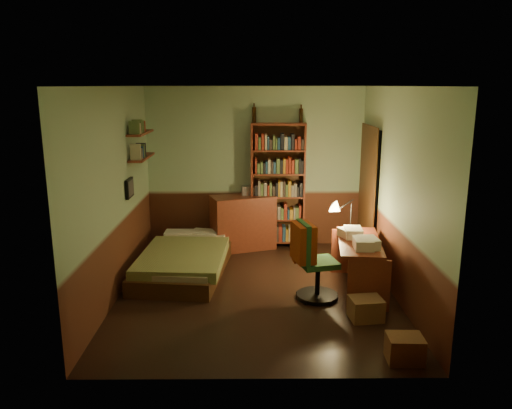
{
  "coord_description": "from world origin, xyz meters",
  "views": [
    {
      "loc": [
        -0.05,
        -6.06,
        2.61
      ],
      "look_at": [
        0.0,
        0.25,
        1.1
      ],
      "focal_mm": 35.0,
      "sensor_mm": 36.0,
      "label": 1
    }
  ],
  "objects_px": {
    "bed": "(185,251)",
    "mini_stereo": "(250,190)",
    "office_chair": "(318,259)",
    "desk": "(358,265)",
    "desk_lamp": "(351,206)",
    "dresser": "(243,222)",
    "cardboard_box_a": "(405,349)",
    "cardboard_box_b": "(366,309)",
    "bookshelf": "(278,186)"
  },
  "relations": [
    {
      "from": "dresser",
      "to": "mini_stereo",
      "type": "height_order",
      "value": "mini_stereo"
    },
    {
      "from": "bed",
      "to": "cardboard_box_a",
      "type": "distance_m",
      "value": 3.44
    },
    {
      "from": "bed",
      "to": "desk_lamp",
      "type": "distance_m",
      "value": 2.43
    },
    {
      "from": "dresser",
      "to": "cardboard_box_b",
      "type": "bearing_deg",
      "value": -79.86
    },
    {
      "from": "desk_lamp",
      "to": "desk",
      "type": "bearing_deg",
      "value": -114.21
    },
    {
      "from": "cardboard_box_a",
      "to": "desk_lamp",
      "type": "bearing_deg",
      "value": 92.68
    },
    {
      "from": "cardboard_box_a",
      "to": "office_chair",
      "type": "bearing_deg",
      "value": 114.06
    },
    {
      "from": "dresser",
      "to": "desk_lamp",
      "type": "xyz_separation_m",
      "value": [
        1.52,
        -1.17,
        0.55
      ]
    },
    {
      "from": "bed",
      "to": "dresser",
      "type": "height_order",
      "value": "dresser"
    },
    {
      "from": "mini_stereo",
      "to": "desk_lamp",
      "type": "height_order",
      "value": "desk_lamp"
    },
    {
      "from": "bed",
      "to": "mini_stereo",
      "type": "height_order",
      "value": "mini_stereo"
    },
    {
      "from": "desk",
      "to": "office_chair",
      "type": "height_order",
      "value": "office_chair"
    },
    {
      "from": "mini_stereo",
      "to": "bookshelf",
      "type": "bearing_deg",
      "value": -8.87
    },
    {
      "from": "desk",
      "to": "desk_lamp",
      "type": "relative_size",
      "value": 2.03
    },
    {
      "from": "desk_lamp",
      "to": "cardboard_box_a",
      "type": "bearing_deg",
      "value": -111.88
    },
    {
      "from": "bed",
      "to": "mini_stereo",
      "type": "relative_size",
      "value": 7.94
    },
    {
      "from": "dresser",
      "to": "cardboard_box_a",
      "type": "xyz_separation_m",
      "value": [
        1.63,
        -3.47,
        -0.31
      ]
    },
    {
      "from": "bookshelf",
      "to": "cardboard_box_a",
      "type": "bearing_deg",
      "value": -69.26
    },
    {
      "from": "bookshelf",
      "to": "cardboard_box_a",
      "type": "distance_m",
      "value": 3.81
    },
    {
      "from": "dresser",
      "to": "cardboard_box_b",
      "type": "xyz_separation_m",
      "value": [
        1.45,
        -2.58,
        -0.31
      ]
    },
    {
      "from": "desk",
      "to": "cardboard_box_a",
      "type": "xyz_separation_m",
      "value": [
        0.1,
        -1.73,
        -0.21
      ]
    },
    {
      "from": "mini_stereo",
      "to": "office_chair",
      "type": "xyz_separation_m",
      "value": [
        0.85,
        -2.12,
        -0.42
      ]
    },
    {
      "from": "desk",
      "to": "cardboard_box_b",
      "type": "bearing_deg",
      "value": -87.68
    },
    {
      "from": "cardboard_box_a",
      "to": "cardboard_box_b",
      "type": "xyz_separation_m",
      "value": [
        -0.18,
        0.89,
        -0.0
      ]
    },
    {
      "from": "desk",
      "to": "cardboard_box_a",
      "type": "height_order",
      "value": "desk"
    },
    {
      "from": "bed",
      "to": "office_chair",
      "type": "xyz_separation_m",
      "value": [
        1.78,
        -0.95,
        0.22
      ]
    },
    {
      "from": "dresser",
      "to": "office_chair",
      "type": "bearing_deg",
      "value": -83.3
    },
    {
      "from": "bed",
      "to": "desk_lamp",
      "type": "height_order",
      "value": "desk_lamp"
    },
    {
      "from": "desk_lamp",
      "to": "bookshelf",
      "type": "bearing_deg",
      "value": 102.39
    },
    {
      "from": "bed",
      "to": "bookshelf",
      "type": "distance_m",
      "value": 1.93
    },
    {
      "from": "bookshelf",
      "to": "cardboard_box_b",
      "type": "relative_size",
      "value": 5.65
    },
    {
      "from": "mini_stereo",
      "to": "desk_lamp",
      "type": "relative_size",
      "value": 0.41
    },
    {
      "from": "bed",
      "to": "cardboard_box_b",
      "type": "distance_m",
      "value": 2.74
    },
    {
      "from": "dresser",
      "to": "bookshelf",
      "type": "xyz_separation_m",
      "value": [
        0.57,
        0.08,
        0.58
      ]
    },
    {
      "from": "mini_stereo",
      "to": "desk",
      "type": "distance_m",
      "value": 2.41
    },
    {
      "from": "office_chair",
      "to": "desk",
      "type": "bearing_deg",
      "value": 11.26
    },
    {
      "from": "dresser",
      "to": "cardboard_box_a",
      "type": "distance_m",
      "value": 3.84
    },
    {
      "from": "cardboard_box_b",
      "to": "mini_stereo",
      "type": "bearing_deg",
      "value": 116.3
    },
    {
      "from": "mini_stereo",
      "to": "desk",
      "type": "relative_size",
      "value": 0.2
    },
    {
      "from": "bed",
      "to": "desk",
      "type": "bearing_deg",
      "value": -10.21
    },
    {
      "from": "desk",
      "to": "bed",
      "type": "bearing_deg",
      "value": 170.83
    },
    {
      "from": "dresser",
      "to": "desk",
      "type": "xyz_separation_m",
      "value": [
        1.52,
        -1.74,
        -0.1
      ]
    },
    {
      "from": "cardboard_box_b",
      "to": "office_chair",
      "type": "bearing_deg",
      "value": 129.45
    },
    {
      "from": "bookshelf",
      "to": "desk",
      "type": "height_order",
      "value": "bookshelf"
    },
    {
      "from": "dresser",
      "to": "desk_lamp",
      "type": "height_order",
      "value": "desk_lamp"
    },
    {
      "from": "office_chair",
      "to": "cardboard_box_b",
      "type": "height_order",
      "value": "office_chair"
    },
    {
      "from": "bed",
      "to": "cardboard_box_a",
      "type": "height_order",
      "value": "bed"
    },
    {
      "from": "cardboard_box_a",
      "to": "cardboard_box_b",
      "type": "bearing_deg",
      "value": 101.32
    },
    {
      "from": "mini_stereo",
      "to": "bookshelf",
      "type": "xyz_separation_m",
      "value": [
        0.46,
        -0.04,
        0.07
      ]
    },
    {
      "from": "bed",
      "to": "desk",
      "type": "relative_size",
      "value": 1.6
    }
  ]
}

